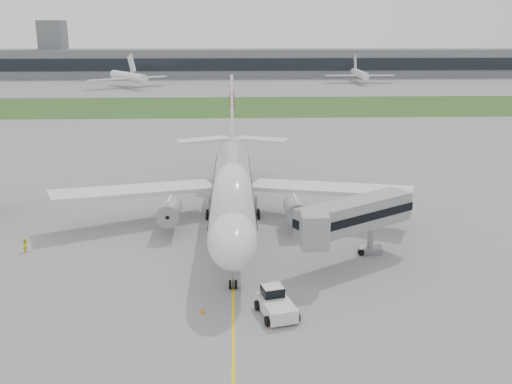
{
  "coord_description": "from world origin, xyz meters",
  "views": [
    {
      "loc": [
        0.24,
        -67.66,
        25.63
      ],
      "look_at": [
        2.99,
        2.0,
        5.18
      ],
      "focal_mm": 40.0,
      "sensor_mm": 36.0,
      "label": 1
    }
  ],
  "objects_px": {
    "airliner": "(233,183)",
    "ground_crew_near": "(265,302)",
    "jet_bridge": "(350,217)",
    "pushback_tug": "(276,303)"
  },
  "relations": [
    {
      "from": "airliner",
      "to": "ground_crew_near",
      "type": "xyz_separation_m",
      "value": [
        2.99,
        -24.51,
        -4.86
      ]
    },
    {
      "from": "pushback_tug",
      "to": "airliner",
      "type": "bearing_deg",
      "value": 84.18
    },
    {
      "from": "airliner",
      "to": "jet_bridge",
      "type": "height_order",
      "value": "airliner"
    },
    {
      "from": "ground_crew_near",
      "to": "jet_bridge",
      "type": "bearing_deg",
      "value": -134.51
    },
    {
      "from": "jet_bridge",
      "to": "ground_crew_near",
      "type": "relative_size",
      "value": 9.04
    },
    {
      "from": "jet_bridge",
      "to": "ground_crew_near",
      "type": "xyz_separation_m",
      "value": [
        -9.86,
        -10.58,
        -4.64
      ]
    },
    {
      "from": "pushback_tug",
      "to": "jet_bridge",
      "type": "xyz_separation_m",
      "value": [
        8.93,
        11.36,
        4.35
      ]
    },
    {
      "from": "airliner",
      "to": "jet_bridge",
      "type": "xyz_separation_m",
      "value": [
        12.85,
        -13.93,
        -0.21
      ]
    },
    {
      "from": "airliner",
      "to": "ground_crew_near",
      "type": "height_order",
      "value": "airliner"
    },
    {
      "from": "ground_crew_near",
      "to": "pushback_tug",
      "type": "bearing_deg",
      "value": 138.47
    }
  ]
}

